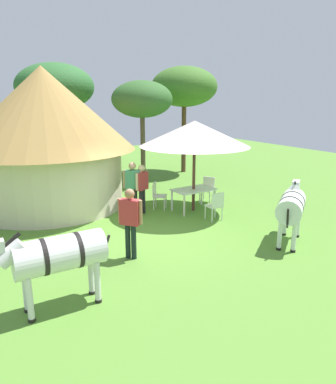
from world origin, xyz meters
The scene contains 15 objects.
ground_plane centered at (0.00, 0.00, 0.00)m, with size 36.00×36.00×0.00m, color #548430.
thatched_hut centered at (-1.82, 4.12, 2.54)m, with size 5.94×5.94×4.68m.
shade_umbrella centered at (2.21, 1.23, 2.56)m, with size 3.56×3.56×2.97m.
patio_dining_table centered at (2.21, 1.23, 0.65)m, with size 1.42×0.91×0.74m.
patio_chair_near_lawn centered at (2.20, 0.01, 0.52)m, with size 0.44×0.42×0.90m.
patio_chair_west_end centered at (3.25, 1.87, 0.52)m, with size 0.59×0.59×0.90m.
patio_chair_near_hut centered at (1.25, 2.00, 0.52)m, with size 0.60×0.61×0.90m.
guest_beside_umbrella centered at (0.57, 1.77, 0.97)m, with size 0.53×0.37×1.61m.
guest_behind_table centered at (0.29, 1.87, 1.03)m, with size 0.55×0.40×1.71m.
standing_watcher centered at (-1.15, -1.19, 1.01)m, with size 0.46×0.48×1.69m.
zebra_nearest_camera centered at (-3.11, -2.49, 1.02)m, with size 2.24×0.66×1.56m.
zebra_by_umbrella centered at (2.83, -2.34, 0.99)m, with size 1.79×1.47×1.54m.
acacia_tree_left_background centered at (5.44, 7.03, 4.18)m, with size 3.21×3.21×5.16m.
acacia_tree_right_background centered at (2.63, 5.93, 3.59)m, with size 2.61×2.61×4.40m.
acacia_tree_far_lawn centered at (-0.30, 8.94, 4.14)m, with size 3.52×3.52×5.22m.
Camera 1 is at (-4.31, -8.50, 3.66)m, focal length 33.97 mm.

